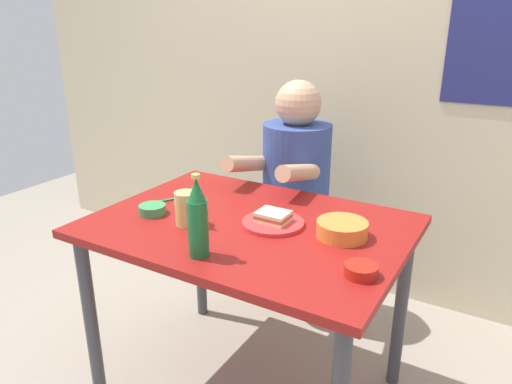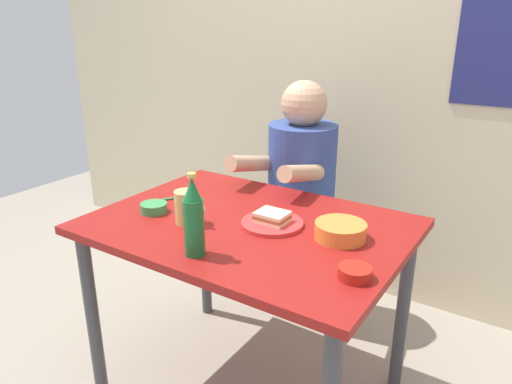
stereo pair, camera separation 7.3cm
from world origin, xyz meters
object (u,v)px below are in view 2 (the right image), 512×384
object	(u,v)px
plate_orange	(272,223)
sandwich	(272,217)
person_seated	(301,168)
soup_bowl_orange	(340,230)
beer_bottle	(193,219)
beer_mug	(187,207)
dining_table	(248,246)
stool	(299,247)

from	to	relation	value
plate_orange	sandwich	distance (m)	0.02
person_seated	plate_orange	bearing A→B (deg)	-71.11
soup_bowl_orange	beer_bottle	bearing A→B (deg)	-133.47
beer_mug	soup_bowl_orange	distance (m)	0.54
dining_table	soup_bowl_orange	size ratio (longest dim) A/B	6.47
stool	soup_bowl_orange	bearing A→B (deg)	-52.14
beer_bottle	soup_bowl_orange	xyz separation A→B (m)	(0.33, 0.35, -0.09)
soup_bowl_orange	plate_orange	bearing A→B (deg)	-173.09
dining_table	stool	bearing A→B (deg)	100.70
dining_table	person_seated	xyz separation A→B (m)	(-0.12, 0.62, 0.12)
stool	person_seated	world-z (taller)	person_seated
beer_mug	beer_bottle	size ratio (longest dim) A/B	0.48
dining_table	sandwich	xyz separation A→B (m)	(0.08, 0.03, 0.13)
plate_orange	beer_bottle	size ratio (longest dim) A/B	0.84
person_seated	plate_orange	world-z (taller)	person_seated
person_seated	soup_bowl_orange	bearing A→B (deg)	-51.59
stool	person_seated	bearing A→B (deg)	-90.00
plate_orange	beer_mug	xyz separation A→B (m)	(-0.26, -0.15, 0.05)
beer_mug	person_seated	bearing A→B (deg)	85.46
soup_bowl_orange	sandwich	bearing A→B (deg)	-173.09
sandwich	beer_mug	distance (m)	0.30
dining_table	plate_orange	bearing A→B (deg)	16.56
sandwich	soup_bowl_orange	size ratio (longest dim) A/B	0.65
sandwich	beer_mug	world-z (taller)	beer_mug
stool	person_seated	distance (m)	0.42
beer_mug	beer_bottle	bearing A→B (deg)	-43.74
soup_bowl_orange	dining_table	bearing A→B (deg)	-170.56
person_seated	plate_orange	xyz separation A→B (m)	(0.20, -0.59, -0.02)
stool	plate_orange	distance (m)	0.75
person_seated	beer_bottle	distance (m)	0.92
beer_bottle	plate_orange	bearing A→B (deg)	74.98
stool	sandwich	size ratio (longest dim) A/B	4.09
stool	beer_mug	distance (m)	0.88
beer_bottle	soup_bowl_orange	distance (m)	0.49
sandwich	beer_bottle	world-z (taller)	beer_bottle
sandwich	beer_mug	xyz separation A→B (m)	(-0.26, -0.15, 0.03)
person_seated	soup_bowl_orange	size ratio (longest dim) A/B	4.23
sandwich	soup_bowl_orange	xyz separation A→B (m)	(0.24, 0.03, -0.00)
person_seated	soup_bowl_orange	distance (m)	0.72
dining_table	sandwich	bearing A→B (deg)	16.56
sandwich	beer_mug	bearing A→B (deg)	-150.41
stool	beer_bottle	distance (m)	1.06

